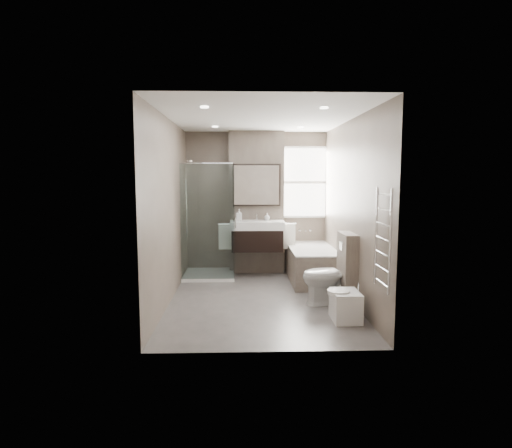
{
  "coord_description": "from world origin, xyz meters",
  "views": [
    {
      "loc": [
        -0.27,
        -6.1,
        1.8
      ],
      "look_at": [
        -0.06,
        0.15,
        1.09
      ],
      "focal_mm": 30.0,
      "sensor_mm": 36.0,
      "label": 1
    }
  ],
  "objects_px": {
    "vanity": "(257,235)",
    "bathtub": "(311,262)",
    "bidet": "(345,305)",
    "toilet": "(330,276)"
  },
  "relations": [
    {
      "from": "vanity",
      "to": "toilet",
      "type": "xyz_separation_m",
      "value": [
        0.97,
        -1.69,
        -0.34
      ]
    },
    {
      "from": "bathtub",
      "to": "toilet",
      "type": "bearing_deg",
      "value": -88.11
    },
    {
      "from": "vanity",
      "to": "bathtub",
      "type": "bearing_deg",
      "value": -19.37
    },
    {
      "from": "vanity",
      "to": "bathtub",
      "type": "height_order",
      "value": "vanity"
    },
    {
      "from": "vanity",
      "to": "bidet",
      "type": "distance_m",
      "value": 2.65
    },
    {
      "from": "vanity",
      "to": "bathtub",
      "type": "xyz_separation_m",
      "value": [
        0.92,
        -0.33,
        -0.43
      ]
    },
    {
      "from": "bathtub",
      "to": "bidet",
      "type": "xyz_separation_m",
      "value": [
        0.09,
        -2.06,
        -0.12
      ]
    },
    {
      "from": "vanity",
      "to": "bidet",
      "type": "relative_size",
      "value": 1.97
    },
    {
      "from": "bathtub",
      "to": "toilet",
      "type": "height_order",
      "value": "toilet"
    },
    {
      "from": "toilet",
      "to": "bidet",
      "type": "distance_m",
      "value": 0.73
    }
  ]
}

